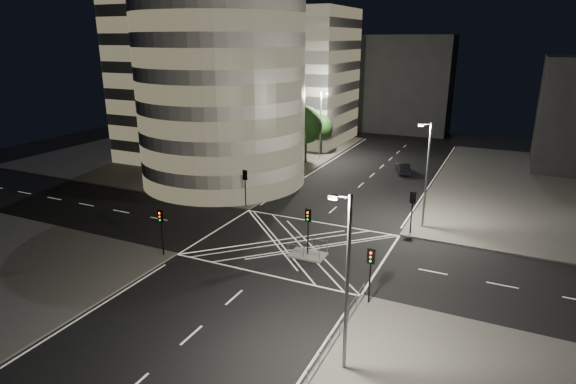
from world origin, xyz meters
The scene contains 24 objects.
ground centered at (0.00, 0.00, 0.00)m, with size 120.00×120.00×0.00m, color black.
sidewalk_far_left centered at (-29.00, 27.00, 0.07)m, with size 42.00×42.00×0.15m, color #494644.
central_island centered at (2.00, -1.50, 0.07)m, with size 3.00×2.00×0.15m, color slate.
office_tower_curved centered at (-20.74, 18.74, 12.65)m, with size 30.00×29.00×27.20m.
office_block_rear centered at (-22.00, 42.00, 11.15)m, with size 24.00×16.00×22.00m, color #9A9691.
building_far_end centered at (-4.00, 58.00, 9.00)m, with size 18.00×8.00×18.00m, color black.
tree_a centered at (-10.50, 9.00, 4.38)m, with size 4.14×4.14×6.63m.
tree_b centered at (-10.50, 15.00, 4.84)m, with size 4.43×4.43×7.25m.
tree_c centered at (-10.50, 21.00, 4.61)m, with size 4.75×4.75×7.20m.
tree_d centered at (-10.50, 27.00, 5.62)m, with size 4.61×4.61×8.14m.
tree_e centered at (-10.50, 33.00, 4.22)m, with size 3.45×3.45×6.08m.
traffic_signal_fl centered at (-8.80, 6.80, 2.91)m, with size 0.55×0.22×4.00m.
traffic_signal_nl centered at (-8.80, -6.80, 2.91)m, with size 0.55×0.22×4.00m.
traffic_signal_fr centered at (8.80, 6.80, 2.91)m, with size 0.55×0.22×4.00m.
traffic_signal_nr centered at (8.80, -6.80, 2.91)m, with size 0.55×0.22×4.00m.
traffic_signal_island centered at (2.00, -1.50, 2.91)m, with size 0.55×0.22×4.00m.
street_lamp_left_near centered at (-9.44, 12.00, 5.54)m, with size 1.25×0.25×10.00m.
street_lamp_left_far centered at (-9.44, 30.00, 5.54)m, with size 1.25×0.25×10.00m.
street_lamp_right_far centered at (9.44, 9.00, 5.54)m, with size 1.25×0.25×10.00m.
street_lamp_right_near centered at (9.44, -14.00, 5.54)m, with size 1.25×0.25×10.00m.
railing_near_right centered at (8.30, -12.15, 0.70)m, with size 0.06×11.70×1.10m, color slate.
railing_island_south centered at (2.00, -2.40, 0.70)m, with size 2.80×0.06×1.10m, color slate.
railing_island_north centered at (2.00, -0.60, 0.70)m, with size 2.80×0.06×1.10m, color slate.
sedan centered at (3.46, 27.73, 0.70)m, with size 1.48×4.25×1.40m, color black.
Camera 1 is at (16.26, -35.43, 17.42)m, focal length 30.00 mm.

